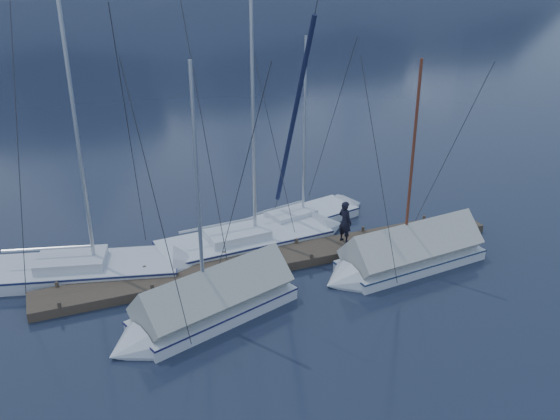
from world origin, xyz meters
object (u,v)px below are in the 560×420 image
(sailboat_open_right, at_px, (311,216))
(person, at_px, (345,222))
(sailboat_open_mid, at_px, (268,238))
(sailboat_covered_near, at_px, (400,258))
(sailboat_covered_far, at_px, (201,309))
(sailboat_open_left, at_px, (112,270))

(sailboat_open_right, xyz_separation_m, person, (-0.02, -3.15, 1.04))
(sailboat_open_right, bearing_deg, sailboat_open_mid, -151.46)
(sailboat_covered_near, relative_size, sailboat_covered_far, 0.95)
(sailboat_open_right, xyz_separation_m, sailboat_covered_near, (1.18, -5.35, 0.27))
(sailboat_covered_far, bearing_deg, sailboat_covered_near, 4.61)
(sailboat_open_mid, xyz_separation_m, sailboat_covered_far, (-4.04, -4.55, 0.26))
(sailboat_open_right, relative_size, sailboat_covered_far, 0.97)
(sailboat_open_mid, relative_size, sailboat_covered_far, 1.17)
(sailboat_covered_near, distance_m, sailboat_covered_far, 7.87)
(sailboat_open_right, distance_m, sailboat_covered_near, 5.49)
(person, bearing_deg, sailboat_covered_near, -171.51)
(sailboat_open_left, bearing_deg, person, -9.03)
(sailboat_covered_near, bearing_deg, sailboat_open_mid, 134.18)
(sailboat_covered_far, bearing_deg, person, 23.13)
(sailboat_covered_far, relative_size, person, 5.30)
(sailboat_covered_near, bearing_deg, sailboat_open_left, 160.30)
(sailboat_open_mid, height_order, sailboat_covered_far, sailboat_open_mid)
(sailboat_covered_far, bearing_deg, sailboat_open_left, 117.95)
(sailboat_open_mid, distance_m, sailboat_covered_far, 6.09)
(sailboat_open_mid, bearing_deg, sailboat_covered_far, -131.56)
(sailboat_open_left, bearing_deg, sailboat_covered_far, -62.05)
(sailboat_covered_near, bearing_deg, sailboat_covered_far, -175.39)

